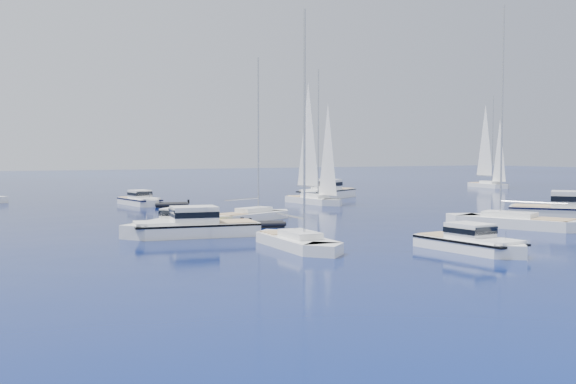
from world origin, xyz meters
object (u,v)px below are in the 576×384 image
(motor_cruiser_near, at_px, (472,252))
(motor_cruiser_right, at_px, (576,220))
(sailboat_fore, at_px, (297,248))
(tender_yellow, at_px, (221,226))

(motor_cruiser_near, bearing_deg, motor_cruiser_right, -159.42)
(motor_cruiser_right, xyz_separation_m, sailboat_fore, (-29.37, -3.29, 0.00))
(motor_cruiser_right, bearing_deg, sailboat_fore, -32.27)
(sailboat_fore, relative_size, tender_yellow, 3.86)
(motor_cruiser_near, bearing_deg, tender_yellow, -74.26)
(tender_yellow, bearing_deg, motor_cruiser_right, -57.97)
(sailboat_fore, distance_m, tender_yellow, 13.75)
(motor_cruiser_near, height_order, tender_yellow, motor_cruiser_near)
(motor_cruiser_near, xyz_separation_m, tender_yellow, (-7.17, 20.12, 0.00))
(motor_cruiser_near, height_order, sailboat_fore, sailboat_fore)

